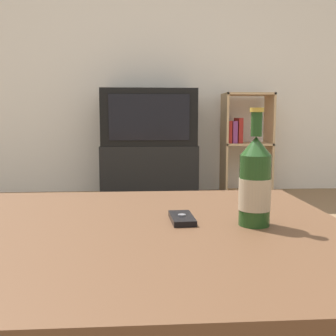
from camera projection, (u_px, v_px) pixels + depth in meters
name	position (u px, v px, depth m)	size (l,w,h in m)	color
back_wall	(140.00, 58.00, 3.81)	(8.00, 0.05, 2.60)	silver
coffee_table	(138.00, 253.00, 0.93)	(1.00, 0.89, 0.47)	brown
tv_stand	(149.00, 171.00, 3.66)	(0.88, 0.42, 0.48)	black
television	(149.00, 117.00, 3.60)	(0.85, 0.42, 0.51)	black
bookshelf	(244.00, 141.00, 3.76)	(0.46, 0.30, 0.96)	tan
beer_bottle	(255.00, 183.00, 0.92)	(0.07, 0.07, 0.28)	#1E4219
cell_phone	(182.00, 218.00, 0.96)	(0.06, 0.12, 0.02)	black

